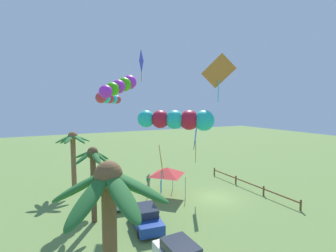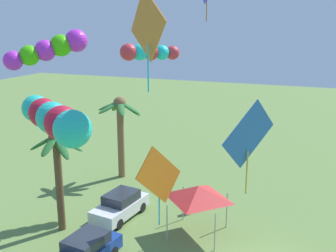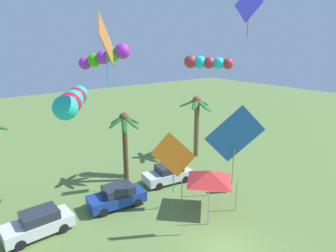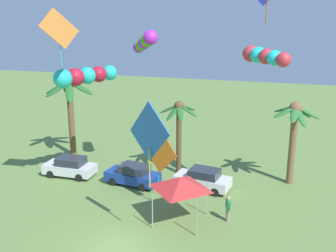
# 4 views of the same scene
# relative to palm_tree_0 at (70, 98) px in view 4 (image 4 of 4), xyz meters

# --- Properties ---
(ground_plane) EXTENTS (120.00, 120.00, 0.00)m
(ground_plane) POSITION_rel_palm_tree_0_xyz_m (9.88, -12.37, -5.18)
(ground_plane) COLOR olive
(palm_tree_0) EXTENTS (4.44, 4.07, 6.95)m
(palm_tree_0) POSITION_rel_palm_tree_0_xyz_m (0.00, 0.00, 0.00)
(palm_tree_0) COLOR brown
(palm_tree_0) RESTS_ON ground
(palm_tree_1) EXTENTS (3.39, 3.53, 6.13)m
(palm_tree_1) POSITION_rel_palm_tree_0_xyz_m (18.47, -0.56, -0.70)
(palm_tree_1) COLOR brown
(palm_tree_1) RESTS_ON ground
(palm_tree_2) EXTENTS (3.01, 2.88, 5.78)m
(palm_tree_2) POSITION_rel_palm_tree_0_xyz_m (10.12, -1.14, -0.99)
(palm_tree_2) COLOR brown
(palm_tree_2) RESTS_ON ground
(parked_car_0) EXTENTS (4.07, 2.15, 1.51)m
(parked_car_0) POSITION_rel_palm_tree_0_xyz_m (7.55, -4.31, -4.43)
(parked_car_0) COLOR navy
(parked_car_0) RESTS_ON ground
(parked_car_1) EXTENTS (4.09, 2.21, 1.51)m
(parked_car_1) POSITION_rel_palm_tree_0_xyz_m (12.60, -3.53, -4.43)
(parked_car_1) COLOR silver
(parked_car_1) RESTS_ON ground
(parked_car_2) EXTENTS (3.95, 1.84, 1.51)m
(parked_car_2) POSITION_rel_palm_tree_0_xyz_m (2.33, -4.30, -4.43)
(parked_car_2) COLOR silver
(parked_car_2) RESTS_ON ground
(spectator_0) EXTENTS (0.39, 0.49, 1.59)m
(spectator_0) POSITION_rel_palm_tree_0_xyz_m (15.05, -7.58, -4.37)
(spectator_0) COLOR gray
(spectator_0) RESTS_ON ground
(festival_tent) EXTENTS (2.86, 2.86, 2.85)m
(festival_tent) POSITION_rel_palm_tree_0_xyz_m (12.34, -8.44, -2.72)
(festival_tent) COLOR #9E9EA3
(festival_tent) RESTS_ON ground
(kite_diamond_0) EXTENTS (1.51, 1.88, 3.28)m
(kite_diamond_0) POSITION_rel_palm_tree_0_xyz_m (5.14, -8.78, 5.96)
(kite_diamond_0) COLOR orange
(kite_diamond_1) EXTENTS (2.83, 1.92, 4.68)m
(kite_diamond_1) POSITION_rel_palm_tree_0_xyz_m (11.41, -11.11, 0.97)
(kite_diamond_1) COLOR blue
(kite_tube_2) EXTENTS (3.08, 4.17, 1.27)m
(kite_tube_2) POSITION_rel_palm_tree_0_xyz_m (4.61, -5.36, 2.80)
(kite_tube_2) COLOR #20C0B3
(kite_tube_4) EXTENTS (3.08, 3.07, 1.10)m
(kite_tube_4) POSITION_rel_palm_tree_0_xyz_m (16.30, -3.83, 4.33)
(kite_tube_4) COLOR #CA323B
(kite_tube_5) EXTENTS (2.66, 3.05, 1.75)m
(kite_tube_5) POSITION_rel_palm_tree_0_xyz_m (8.05, -2.72, 4.99)
(kite_tube_5) COLOR #BE2BD2
(kite_diamond_6) EXTENTS (2.83, 1.30, 4.27)m
(kite_diamond_6) POSITION_rel_palm_tree_0_xyz_m (10.45, -6.94, -1.29)
(kite_diamond_6) COLOR #C76516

